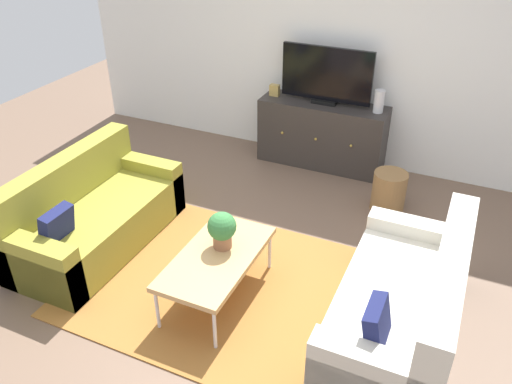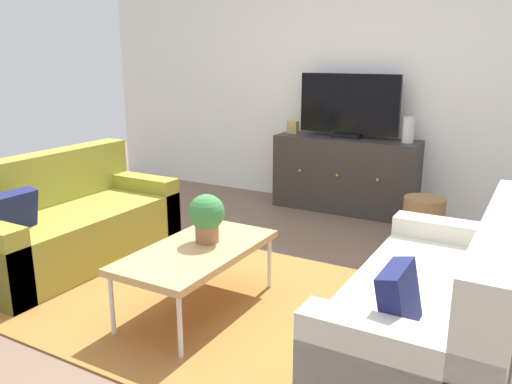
{
  "view_description": "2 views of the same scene",
  "coord_description": "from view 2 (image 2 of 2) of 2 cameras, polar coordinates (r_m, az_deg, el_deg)",
  "views": [
    {
      "loc": [
        1.58,
        -3.06,
        2.94
      ],
      "look_at": [
        0.0,
        0.41,
        0.62
      ],
      "focal_mm": 36.38,
      "sensor_mm": 36.0,
      "label": 1
    },
    {
      "loc": [
        1.77,
        -2.71,
        1.57
      ],
      "look_at": [
        0.0,
        0.41,
        0.62
      ],
      "focal_mm": 36.36,
      "sensor_mm": 36.0,
      "label": 2
    }
  ],
  "objects": [
    {
      "name": "couch_left_side",
      "position": [
        4.33,
        -20.34,
        -3.51
      ],
      "size": [
        0.8,
        1.68,
        0.83
      ],
      "color": "olive",
      "rests_on": "ground_plane"
    },
    {
      "name": "wall_back",
      "position": [
        5.55,
        11.24,
        12.29
      ],
      "size": [
        6.4,
        0.12,
        2.7
      ],
      "primitive_type": "cube",
      "color": "white",
      "rests_on": "ground_plane"
    },
    {
      "name": "flat_screen_tv",
      "position": [
        5.32,
        10.19,
        9.3
      ],
      "size": [
        1.03,
        0.16,
        0.63
      ],
      "color": "black",
      "rests_on": "tv_console"
    },
    {
      "name": "potted_plant",
      "position": [
        3.27,
        -5.45,
        -2.64
      ],
      "size": [
        0.23,
        0.23,
        0.31
      ],
      "color": "#936042",
      "rests_on": "coffee_table"
    },
    {
      "name": "mantel_clock",
      "position": [
        5.57,
        4.07,
        7.11
      ],
      "size": [
        0.11,
        0.07,
        0.13
      ],
      "primitive_type": "cube",
      "color": "tan",
      "rests_on": "tv_console"
    },
    {
      "name": "wicker_basket",
      "position": [
        4.58,
        17.9,
        -3.17
      ],
      "size": [
        0.34,
        0.34,
        0.42
      ],
      "primitive_type": "cylinder",
      "color": "olive",
      "rests_on": "ground_plane"
    },
    {
      "name": "coffee_table",
      "position": [
        3.24,
        -6.49,
        -6.65
      ],
      "size": [
        0.57,
        1.08,
        0.42
      ],
      "color": "tan",
      "rests_on": "ground_plane"
    },
    {
      "name": "ground_plane",
      "position": [
        3.6,
        -3.31,
        -11.09
      ],
      "size": [
        10.0,
        10.0,
        0.0
      ],
      "primitive_type": "plane",
      "color": "brown"
    },
    {
      "name": "couch_right_side",
      "position": [
        2.93,
        20.27,
        -12.4
      ],
      "size": [
        0.8,
        1.68,
        0.83
      ],
      "color": "beige",
      "rests_on": "ground_plane"
    },
    {
      "name": "glass_vase",
      "position": [
        5.16,
        16.41,
        6.59
      ],
      "size": [
        0.11,
        0.11,
        0.25
      ],
      "primitive_type": "cylinder",
      "color": "silver",
      "rests_on": "tv_console"
    },
    {
      "name": "tv_console",
      "position": [
        5.41,
        9.78,
        1.92
      ],
      "size": [
        1.45,
        0.47,
        0.76
      ],
      "color": "#332D2B",
      "rests_on": "ground_plane"
    },
    {
      "name": "area_rug",
      "position": [
        3.48,
        -4.68,
        -11.93
      ],
      "size": [
        2.5,
        1.9,
        0.01
      ],
      "primitive_type": "cube",
      "color": "#9E662D",
      "rests_on": "ground_plane"
    }
  ]
}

